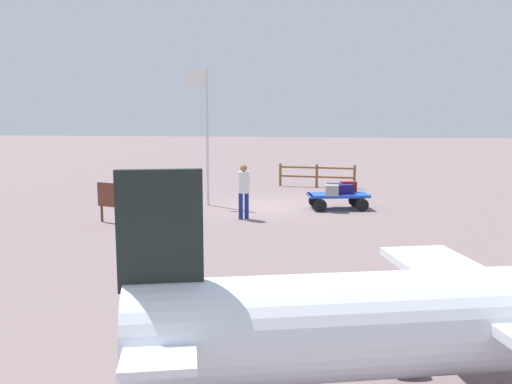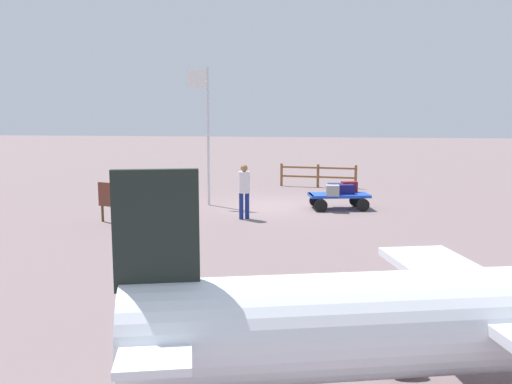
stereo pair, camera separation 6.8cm
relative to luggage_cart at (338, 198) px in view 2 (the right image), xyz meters
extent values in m
plane|color=slate|center=(2.26, -0.41, -0.42)|extent=(120.00, 120.00, 0.00)
cube|color=blue|center=(-0.02, -0.01, 0.09)|extent=(2.29, 1.40, 0.10)
cube|color=blue|center=(0.97, 0.21, 0.09)|extent=(0.27, 0.92, 0.10)
cylinder|color=black|center=(0.60, 0.65, -0.19)|extent=(0.47, 0.21, 0.46)
cylinder|color=black|center=(0.81, -0.34, -0.19)|extent=(0.47, 0.21, 0.46)
cylinder|color=black|center=(-0.86, 0.33, -0.19)|extent=(0.47, 0.21, 0.46)
cylinder|color=black|center=(-0.65, -0.66, -0.19)|extent=(0.47, 0.21, 0.46)
cube|color=#1B1754|center=(-0.24, -0.02, 0.31)|extent=(0.67, 0.48, 0.33)
cube|color=gray|center=(0.20, 0.49, 0.33)|extent=(0.46, 0.41, 0.38)
cube|color=maroon|center=(-0.40, -0.53, 0.33)|extent=(0.62, 0.47, 0.38)
cube|color=navy|center=(0.07, -0.44, 0.30)|extent=(0.65, 0.39, 0.32)
cylinder|color=navy|center=(2.95, 2.25, 0.01)|extent=(0.14, 0.14, 0.86)
cylinder|color=navy|center=(3.13, 2.34, 0.01)|extent=(0.14, 0.14, 0.86)
cylinder|color=silver|center=(3.04, 2.30, 0.79)|extent=(0.50, 0.50, 0.69)
sphere|color=olive|center=(3.04, 2.30, 1.25)|extent=(0.23, 0.23, 0.23)
cylinder|color=navy|center=(5.55, 2.78, -0.04)|extent=(0.14, 0.14, 0.76)
cylinder|color=navy|center=(5.73, 2.70, -0.04)|extent=(0.14, 0.14, 0.76)
cylinder|color=silver|center=(5.64, 2.74, 0.64)|extent=(0.41, 0.41, 0.59)
sphere|color=tan|center=(5.64, 2.74, 1.06)|extent=(0.26, 0.26, 0.26)
cylinder|color=white|center=(-1.81, 12.94, 0.62)|extent=(8.76, 3.45, 1.19)
cube|color=white|center=(-1.81, 12.94, 0.74)|extent=(2.50, 5.56, 0.12)
cube|color=black|center=(2.03, 13.98, 1.77)|extent=(0.89, 0.33, 1.30)
cube|color=white|center=(2.03, 13.98, 0.72)|extent=(1.25, 2.31, 0.08)
cylinder|color=black|center=(-0.77, 12.45, -0.20)|extent=(0.45, 0.21, 0.44)
cylinder|color=silver|center=(4.80, -0.21, 2.12)|extent=(0.10, 0.10, 5.08)
cube|color=white|center=(5.21, -0.21, 4.24)|extent=(0.72, 0.11, 0.64)
cylinder|color=#4C3319|center=(6.52, 3.63, -0.17)|extent=(0.08, 0.08, 0.51)
cylinder|color=#4C3319|center=(7.44, 3.33, -0.17)|extent=(0.08, 0.08, 0.51)
cube|color=brown|center=(6.98, 3.48, 0.47)|extent=(1.17, 0.44, 0.76)
cylinder|color=brown|center=(-0.83, -5.58, 0.12)|extent=(0.12, 0.12, 1.07)
cylinder|color=brown|center=(0.89, -5.78, 0.12)|extent=(0.12, 0.12, 1.07)
cylinder|color=brown|center=(2.62, -5.98, 0.12)|extent=(0.12, 0.12, 1.07)
cube|color=brown|center=(0.89, -5.78, 0.49)|extent=(3.46, 0.48, 0.08)
cube|color=brown|center=(0.89, -5.78, 0.06)|extent=(3.46, 0.48, 0.08)
camera|label=1|loc=(0.27, 19.30, 2.98)|focal=37.75mm
camera|label=2|loc=(0.21, 19.29, 2.98)|focal=37.75mm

